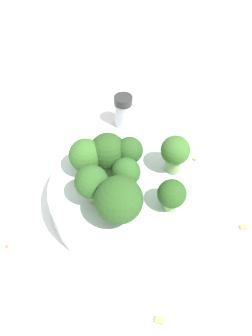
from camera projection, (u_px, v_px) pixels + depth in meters
The scene contains 15 objects.
ground_plane at pixel (126, 204), 0.46m from camera, with size 3.00×3.00×0.00m, color white.
bowl at pixel (126, 195), 0.44m from camera, with size 0.20×0.20×0.04m, color silver.
broccoli_floret_0 at pixel (92, 183), 0.39m from camera, with size 0.04×0.04×0.06m.
broccoli_floret_1 at pixel (123, 175), 0.41m from camera, with size 0.04×0.04×0.04m.
broccoli_floret_2 at pixel (130, 152), 0.42m from camera, with size 0.04×0.04×0.05m.
broccoli_floret_3 at pixel (108, 152), 0.43m from camera, with size 0.05×0.05×0.06m.
broccoli_floret_4 at pixel (175, 152), 0.42m from camera, with size 0.04×0.04×0.06m.
broccoli_floret_5 at pixel (172, 195), 0.39m from camera, with size 0.04×0.04×0.04m.
broccoli_floret_6 at pixel (118, 200), 0.36m from camera, with size 0.06×0.06×0.07m.
broccoli_floret_7 at pixel (86, 156), 0.42m from camera, with size 0.04×0.04×0.05m.
pepper_shaker at pixel (123, 111), 0.55m from camera, with size 0.03×0.03×0.06m.
almond_crumb_0 at pixel (160, 320), 0.35m from camera, with size 0.01×0.01×0.01m, color tan.
almond_crumb_1 at pixel (6, 246), 0.41m from camera, with size 0.01×0.00×0.01m, color olive.
almond_crumb_2 at pixel (244, 226), 0.43m from camera, with size 0.01×0.01×0.01m, color tan.
almond_crumb_3 at pixel (194, 159), 0.51m from camera, with size 0.01×0.00×0.01m, color olive.
Camera 1 is at (-0.27, -0.04, 0.37)m, focal length 35.00 mm.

